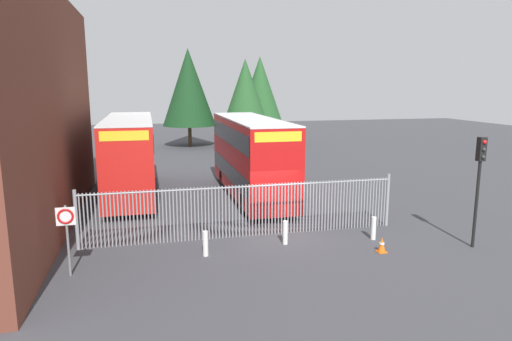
# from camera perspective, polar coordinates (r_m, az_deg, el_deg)

# --- Properties ---
(ground_plane) EXTENTS (100.00, 100.00, 0.00)m
(ground_plane) POSITION_cam_1_polar(r_m,az_deg,el_deg) (26.97, -1.98, -2.64)
(ground_plane) COLOR #3D3D42
(palisade_fence) EXTENTS (13.17, 0.14, 2.35)m
(palisade_fence) POSITION_cam_1_polar(r_m,az_deg,el_deg) (18.81, -1.49, -4.85)
(palisade_fence) COLOR gray
(palisade_fence) RESTS_ON ground
(double_decker_bus_near_gate) EXTENTS (2.54, 10.81, 4.42)m
(double_decker_bus_near_gate) POSITION_cam_1_polar(r_m,az_deg,el_deg) (26.51, -15.51, 2.07)
(double_decker_bus_near_gate) COLOR red
(double_decker_bus_near_gate) RESTS_ON ground
(double_decker_bus_behind_fence_left) EXTENTS (2.54, 10.81, 4.42)m
(double_decker_bus_behind_fence_left) POSITION_cam_1_polar(r_m,az_deg,el_deg) (25.17, -0.65, 2.02)
(double_decker_bus_behind_fence_left) COLOR red
(double_decker_bus_behind_fence_left) RESTS_ON ground
(bollard_near_left) EXTENTS (0.20, 0.20, 0.95)m
(bollard_near_left) POSITION_cam_1_polar(r_m,az_deg,el_deg) (17.03, -6.35, -9.08)
(bollard_near_left) COLOR silver
(bollard_near_left) RESTS_ON ground
(bollard_center_front) EXTENTS (0.20, 0.20, 0.95)m
(bollard_center_front) POSITION_cam_1_polar(r_m,az_deg,el_deg) (18.16, 3.68, -7.77)
(bollard_center_front) COLOR silver
(bollard_center_front) RESTS_ON ground
(bollard_near_right) EXTENTS (0.20, 0.20, 0.95)m
(bollard_near_right) POSITION_cam_1_polar(r_m,az_deg,el_deg) (19.26, 14.52, -7.01)
(bollard_near_right) COLOR silver
(bollard_near_right) RESTS_ON ground
(traffic_cone_by_gate) EXTENTS (0.34, 0.34, 0.59)m
(traffic_cone_by_gate) POSITION_cam_1_polar(r_m,az_deg,el_deg) (17.98, 15.48, -8.96)
(traffic_cone_by_gate) COLOR orange
(traffic_cone_by_gate) RESTS_ON ground
(speed_limit_sign_post) EXTENTS (0.60, 0.14, 2.40)m
(speed_limit_sign_post) POSITION_cam_1_polar(r_m,az_deg,el_deg) (16.03, -22.68, -6.25)
(speed_limit_sign_post) COLOR slate
(speed_limit_sign_post) RESTS_ON ground
(traffic_light_kerbside) EXTENTS (0.28, 0.33, 4.30)m
(traffic_light_kerbside) POSITION_cam_1_polar(r_m,az_deg,el_deg) (19.13, 26.21, -0.15)
(traffic_light_kerbside) COLOR black
(traffic_light_kerbside) RESTS_ON ground
(tree_tall_back) EXTENTS (4.56, 4.56, 8.72)m
(tree_tall_back) POSITION_cam_1_polar(r_m,az_deg,el_deg) (45.04, -1.34, 9.72)
(tree_tall_back) COLOR #4C3823
(tree_tall_back) RESTS_ON ground
(tree_short_side) EXTENTS (5.36, 5.36, 9.79)m
(tree_short_side) POSITION_cam_1_polar(r_m,az_deg,el_deg) (46.82, -8.44, 10.26)
(tree_short_side) COLOR #4C3823
(tree_short_side) RESTS_ON ground
(tree_mid_row) EXTENTS (5.11, 5.11, 9.13)m
(tree_mid_row) POSITION_cam_1_polar(r_m,az_deg,el_deg) (48.23, 0.49, 9.81)
(tree_mid_row) COLOR #4C3823
(tree_mid_row) RESTS_ON ground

